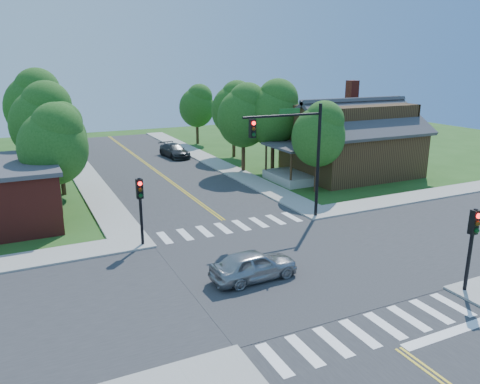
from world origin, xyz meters
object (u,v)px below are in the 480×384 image
signal_pole_se (473,235)px  signal_pole_nw (140,199)px  car_silver (254,266)px  car_dgrey (174,151)px  signal_mast_ne (296,144)px  house_ne (351,137)px

signal_pole_se → signal_pole_nw: bearing=135.0°
car_silver → car_dgrey: 29.09m
signal_pole_se → signal_mast_ne: bearing=98.6°
signal_pole_nw → house_ne: size_ratio=0.29×
signal_mast_ne → car_dgrey: signal_mast_ne is taller
house_ne → car_dgrey: 18.20m
signal_pole_se → car_dgrey: size_ratio=0.78×
signal_pole_se → car_dgrey: (-2.10, 33.62, -1.98)m
signal_pole_nw → car_silver: signal_pole_nw is taller
house_ne → car_dgrey: bearing=130.2°
car_silver → signal_pole_nw: bearing=27.5°
signal_mast_ne → signal_pole_se: (1.69, -11.21, -2.19)m
signal_pole_nw → car_dgrey: bearing=67.9°
signal_mast_ne → signal_pole_nw: signal_mast_ne is taller
signal_mast_ne → signal_pole_nw: (-9.51, -0.01, -2.19)m
house_ne → car_silver: 22.81m
signal_mast_ne → car_dgrey: (-0.41, 22.41, -4.17)m
signal_pole_nw → car_dgrey: 24.28m
signal_pole_se → house_ne: house_ne is taller
signal_mast_ne → car_silver: (-5.97, -6.15, -4.16)m
signal_mast_ne → house_ne: (11.19, 8.65, -1.52)m
house_ne → signal_pole_nw: bearing=-157.3°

